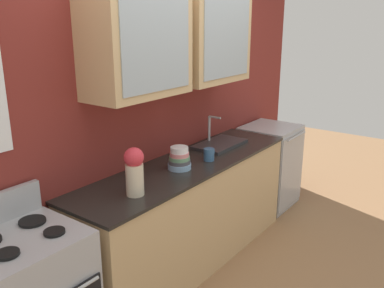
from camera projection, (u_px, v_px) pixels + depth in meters
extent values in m
plane|color=#936B47|center=(189.00, 260.00, 3.64)|extent=(10.00, 10.00, 0.00)
cube|color=maroon|center=(156.00, 107.00, 3.45)|extent=(4.52, 0.10, 2.64)
cube|color=tan|center=(137.00, 41.00, 2.83)|extent=(0.78, 0.36, 0.75)
cube|color=#9EADB7|center=(157.00, 42.00, 2.72)|extent=(0.66, 0.01, 0.64)
cube|color=tan|center=(209.00, 37.00, 3.49)|extent=(0.78, 0.36, 0.75)
cube|color=#9EADB7|center=(228.00, 37.00, 3.38)|extent=(0.66, 0.01, 0.64)
cube|color=tan|center=(189.00, 215.00, 3.51)|extent=(2.25, 0.57, 0.87)
cube|color=black|center=(189.00, 164.00, 3.38)|extent=(2.27, 0.59, 0.02)
cylinder|color=black|center=(7.00, 254.00, 2.07)|extent=(0.12, 0.12, 0.02)
cylinder|color=black|center=(54.00, 232.00, 2.28)|extent=(0.12, 0.12, 0.02)
cylinder|color=black|center=(32.00, 221.00, 2.39)|extent=(0.15, 0.15, 0.02)
cube|color=#2D2D30|center=(220.00, 144.00, 3.82)|extent=(0.52, 0.30, 0.03)
cylinder|color=#ADAFB5|center=(209.00, 129.00, 3.85)|extent=(0.02, 0.02, 0.23)
cylinder|color=#ADAFB5|center=(215.00, 117.00, 3.78)|extent=(0.02, 0.12, 0.02)
cylinder|color=#8CB7E0|center=(179.00, 166.00, 3.24)|extent=(0.18, 0.18, 0.04)
cylinder|color=#4C4C54|center=(179.00, 162.00, 3.24)|extent=(0.17, 0.17, 0.04)
cylinder|color=#669972|center=(179.00, 159.00, 3.23)|extent=(0.16, 0.16, 0.04)
cylinder|color=#D87F84|center=(179.00, 155.00, 3.22)|extent=(0.15, 0.15, 0.04)
cylinder|color=white|center=(179.00, 150.00, 3.21)|extent=(0.14, 0.14, 0.05)
cylinder|color=beige|center=(135.00, 180.00, 2.74)|extent=(0.12, 0.12, 0.22)
sphere|color=#D8333F|center=(134.00, 157.00, 2.70)|extent=(0.13, 0.13, 0.13)
cylinder|color=#38608C|center=(209.00, 154.00, 3.42)|extent=(0.09, 0.09, 0.10)
torus|color=#38608C|center=(212.00, 152.00, 3.46)|extent=(0.06, 0.01, 0.06)
cube|color=#ADAFB5|center=(269.00, 166.00, 4.63)|extent=(0.58, 0.54, 0.90)
cube|color=#ADAFB5|center=(292.00, 171.00, 4.48)|extent=(0.55, 0.01, 0.81)
cylinder|color=#ADAFB5|center=(297.00, 136.00, 4.35)|extent=(0.43, 0.02, 0.02)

